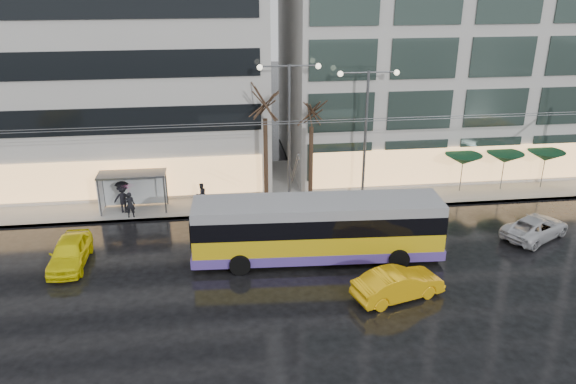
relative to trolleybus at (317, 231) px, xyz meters
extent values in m
plane|color=black|center=(-2.50, -2.96, -1.65)|extent=(140.00, 140.00, 0.00)
cube|color=gray|center=(-0.50, 11.04, -1.58)|extent=(80.00, 10.00, 0.15)
cube|color=slate|center=(-0.50, 6.09, -1.58)|extent=(80.00, 0.10, 0.15)
cube|color=#B3AFAB|center=(-18.50, 16.04, 9.50)|extent=(34.00, 14.00, 22.00)
cube|color=gold|center=(0.00, 0.00, -0.51)|extent=(13.17, 3.41, 1.63)
cube|color=#553D99|center=(0.00, 0.00, -1.05)|extent=(13.21, 3.45, 0.54)
cube|color=black|center=(0.00, 0.00, 0.68)|extent=(13.19, 3.43, 0.98)
cube|color=gray|center=(0.00, 0.00, 1.45)|extent=(13.17, 3.41, 0.54)
cube|color=black|center=(6.54, -0.35, 0.52)|extent=(0.20, 2.50, 1.41)
cube|color=black|center=(-6.54, 0.35, 0.52)|extent=(0.20, 2.50, 1.41)
cylinder|color=black|center=(4.20, 1.14, -1.11)|extent=(1.11, 0.44, 1.09)
cylinder|color=black|center=(4.05, -1.58, -1.11)|extent=(1.11, 0.44, 1.09)
cylinder|color=black|center=(-4.05, 1.58, -1.11)|extent=(1.11, 0.44, 1.09)
cylinder|color=black|center=(-4.20, -1.14, -1.11)|extent=(1.11, 0.44, 1.09)
cylinder|color=#595B60|center=(-1.03, 1.09, 3.02)|extent=(0.28, 4.04, 2.86)
cylinder|color=#595B60|center=(-1.00, 1.63, 3.02)|extent=(0.28, 4.04, 2.86)
cylinder|color=#595B60|center=(-1.50, 2.79, 5.15)|extent=(42.00, 0.04, 0.04)
cylinder|color=#595B60|center=(-1.50, 3.29, 5.15)|extent=(42.00, 0.04, 0.04)
cube|color=#595B60|center=(-10.50, 7.54, 0.95)|extent=(4.20, 1.60, 0.12)
cube|color=silver|center=(-10.50, 8.24, -0.30)|extent=(4.00, 0.05, 2.20)
cube|color=white|center=(-12.55, 7.54, -0.30)|extent=(0.10, 1.40, 2.20)
cylinder|color=#595B60|center=(-12.50, 6.84, -0.30)|extent=(0.10, 0.10, 2.40)
cylinder|color=#595B60|center=(-12.50, 8.24, -0.30)|extent=(0.10, 0.10, 2.40)
cylinder|color=#595B60|center=(-8.50, 6.84, -0.30)|extent=(0.10, 0.10, 2.40)
cylinder|color=#595B60|center=(-8.50, 8.24, -0.30)|extent=(0.10, 0.10, 2.40)
cylinder|color=#595B60|center=(-0.50, 7.84, 3.00)|extent=(0.18, 0.18, 9.00)
cylinder|color=#595B60|center=(-1.40, 7.84, 7.40)|extent=(1.80, 0.10, 0.10)
cylinder|color=#595B60|center=(0.40, 7.84, 7.40)|extent=(1.80, 0.10, 0.10)
sphere|color=#FFF2CC|center=(-2.30, 7.84, 7.35)|extent=(0.36, 0.36, 0.36)
sphere|color=#FFF2CC|center=(1.30, 7.84, 7.35)|extent=(0.36, 0.36, 0.36)
cylinder|color=#595B60|center=(4.50, 7.84, 2.75)|extent=(0.18, 0.18, 8.50)
cylinder|color=#595B60|center=(3.60, 7.84, 6.90)|extent=(1.80, 0.10, 0.10)
cylinder|color=#595B60|center=(5.40, 7.84, 6.90)|extent=(1.80, 0.10, 0.10)
sphere|color=#FFF2CC|center=(2.70, 7.84, 6.85)|extent=(0.36, 0.36, 0.36)
sphere|color=#FFF2CC|center=(6.30, 7.84, 6.85)|extent=(0.36, 0.36, 0.36)
cylinder|color=black|center=(-2.00, 8.04, 1.30)|extent=(0.28, 0.28, 5.60)
cylinder|color=black|center=(1.00, 8.24, 0.95)|extent=(0.28, 0.28, 4.90)
cylinder|color=#595B60|center=(11.50, 8.04, -0.40)|extent=(0.06, 0.06, 2.20)
cone|color=#0E361E|center=(11.50, 8.04, 0.80)|extent=(2.50, 2.50, 0.70)
cylinder|color=#595B60|center=(14.50, 8.04, -0.40)|extent=(0.06, 0.06, 2.20)
cone|color=#0E361E|center=(14.50, 8.04, 0.80)|extent=(2.50, 2.50, 0.70)
cylinder|color=#595B60|center=(17.50, 8.04, -0.40)|extent=(0.06, 0.06, 2.20)
cone|color=#0E361E|center=(17.50, 8.04, 0.80)|extent=(2.50, 2.50, 0.70)
imported|color=yellow|center=(-13.03, 0.97, -0.91)|extent=(1.77, 4.38, 1.49)
imported|color=#FAB10D|center=(3.14, -4.28, -0.92)|extent=(4.69, 2.73, 1.46)
imported|color=#BDBCC2|center=(13.03, 0.92, -1.01)|extent=(5.04, 4.11, 1.28)
imported|color=black|center=(-10.62, 6.44, -0.67)|extent=(0.62, 0.41, 1.67)
imported|color=#FF54BF|center=(-10.62, 6.44, 0.25)|extent=(0.98, 0.99, 0.88)
imported|color=black|center=(-6.28, 7.82, -0.75)|extent=(0.92, 0.87, 1.51)
imported|color=black|center=(-11.14, 7.28, -0.57)|extent=(1.27, 0.81, 1.87)
imported|color=black|center=(-11.14, 7.28, 0.25)|extent=(0.90, 0.90, 0.72)
camera|label=1|loc=(-4.93, -26.40, 13.09)|focal=35.00mm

